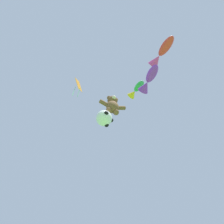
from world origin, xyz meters
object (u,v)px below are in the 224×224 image
(soccer_ball_kite, at_px, (104,118))
(fish_kite_emerald, at_px, (136,90))
(fish_kite_violet, at_px, (148,80))
(fish_kite_crimson, at_px, (161,54))
(teddy_bear_kite, at_px, (113,105))
(diamond_kite, at_px, (78,86))

(soccer_ball_kite, bearing_deg, fish_kite_emerald, -21.80)
(fish_kite_violet, height_order, fish_kite_crimson, fish_kite_crimson)
(soccer_ball_kite, relative_size, fish_kite_crimson, 0.48)
(teddy_bear_kite, bearing_deg, soccer_ball_kite, 170.58)
(teddy_bear_kite, bearing_deg, fish_kite_violet, -48.20)
(soccer_ball_kite, xyz_separation_m, fish_kite_crimson, (2.65, -4.02, 3.33))
(fish_kite_emerald, distance_m, fish_kite_crimson, 3.20)
(fish_kite_violet, bearing_deg, fish_kite_emerald, 101.15)
(soccer_ball_kite, height_order, fish_kite_violet, fish_kite_violet)
(fish_kite_emerald, bearing_deg, fish_kite_violet, -78.85)
(teddy_bear_kite, bearing_deg, fish_kite_crimson, -61.58)
(soccer_ball_kite, relative_size, fish_kite_violet, 0.53)
(fish_kite_violet, relative_size, diamond_kite, 0.76)
(teddy_bear_kite, relative_size, soccer_ball_kite, 1.78)
(teddy_bear_kite, distance_m, fish_kite_violet, 3.03)
(soccer_ball_kite, bearing_deg, fish_kite_crimson, -56.67)
(soccer_ball_kite, distance_m, fish_kite_crimson, 5.86)
(soccer_ball_kite, distance_m, fish_kite_violet, 4.21)
(fish_kite_violet, bearing_deg, teddy_bear_kite, 131.80)
(teddy_bear_kite, distance_m, diamond_kite, 4.89)
(teddy_bear_kite, height_order, fish_kite_crimson, fish_kite_crimson)
(fish_kite_violet, distance_m, diamond_kite, 6.48)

